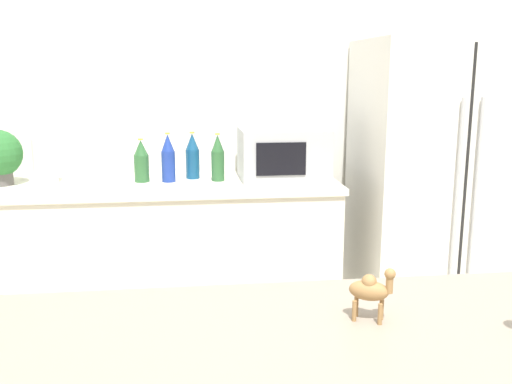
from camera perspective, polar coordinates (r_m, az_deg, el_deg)
wall_back at (r=3.43m, az=-2.01°, el=8.01°), size 8.00×0.06×2.55m
back_counter at (r=3.26m, az=-9.64°, el=-7.01°), size 1.97×0.63×0.92m
refrigerator at (r=3.39m, az=17.42°, el=0.01°), size 0.85×0.72×1.68m
paper_towel_roll at (r=3.23m, az=-20.34°, el=2.88°), size 0.12×0.12×0.24m
microwave at (r=3.18m, az=2.74°, el=3.82°), size 0.48×0.37×0.28m
back_bottle_0 at (r=3.21m, az=-6.37°, el=3.56°), size 0.08×0.08×0.26m
back_bottle_1 at (r=3.15m, az=-11.39°, el=3.03°), size 0.08×0.08×0.24m
back_bottle_2 at (r=3.13m, az=-8.78°, el=3.33°), size 0.07×0.07×0.27m
back_bottle_3 at (r=3.13m, az=-3.84°, el=3.39°), size 0.07×0.07×0.26m
camel_figurine at (r=1.31m, az=11.41°, el=-9.52°), size 0.10×0.08×0.13m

